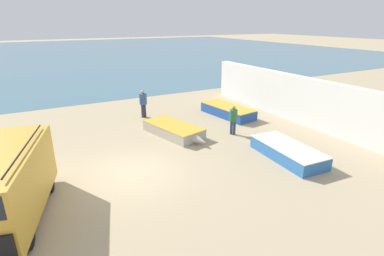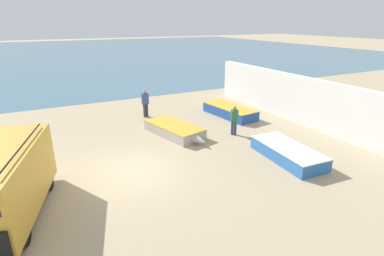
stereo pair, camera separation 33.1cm
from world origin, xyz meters
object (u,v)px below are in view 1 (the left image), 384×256
object	(u,v)px
fishing_rowboat_0	(286,151)
fisherman_1	(143,101)
parked_van	(4,185)
fishing_rowboat_1	(226,110)
fishing_rowboat_2	(175,130)
fisherman_0	(233,118)

from	to	relation	value
fishing_rowboat_0	fisherman_1	distance (m)	9.52
fishing_rowboat_0	parked_van	bearing A→B (deg)	90.31
parked_van	fisherman_1	xyz separation A→B (m)	(7.27, 8.10, -0.20)
parked_van	fishing_rowboat_1	size ratio (longest dim) A/B	1.10
fishing_rowboat_0	fisherman_1	size ratio (longest dim) A/B	2.48
parked_van	fisherman_1	world-z (taller)	parked_van
fishing_rowboat_0	fishing_rowboat_2	world-z (taller)	fishing_rowboat_0
parked_van	fishing_rowboat_2	distance (m)	8.80
parked_van	fisherman_1	size ratio (longest dim) A/B	2.92
fishing_rowboat_2	fisherman_1	size ratio (longest dim) A/B	2.48
parked_van	fishing_rowboat_2	bearing A→B (deg)	133.88
fisherman_0	fisherman_1	bearing A→B (deg)	-106.44
parked_van	fisherman_1	bearing A→B (deg)	152.92
parked_van	fisherman_0	size ratio (longest dim) A/B	3.22
fishing_rowboat_0	fisherman_0	xyz separation A→B (m)	(-0.42, 3.51, 0.66)
parked_van	fisherman_0	xyz separation A→B (m)	(10.49, 2.85, -0.30)
fishing_rowboat_0	fishing_rowboat_2	distance (m)	5.90
fisherman_1	fisherman_0	bearing A→B (deg)	-162.05
fisherman_0	fishing_rowboat_0	bearing A→B (deg)	48.81
fishing_rowboat_1	fisherman_0	bearing A→B (deg)	143.52
fishing_rowboat_0	fishing_rowboat_1	distance (m)	6.76
fishing_rowboat_1	fishing_rowboat_2	distance (m)	4.88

